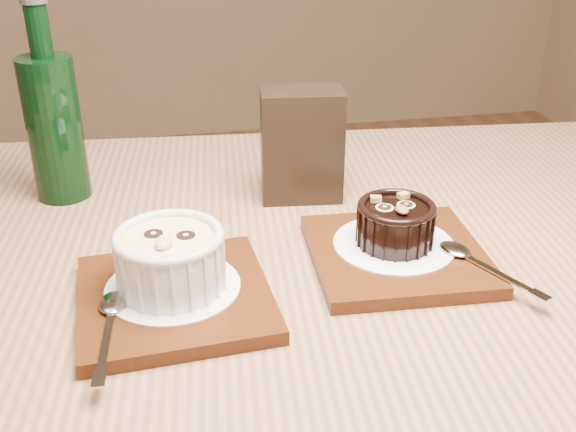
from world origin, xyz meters
name	(u,v)px	position (x,y,z in m)	size (l,w,h in m)	color
table	(310,329)	(0.20, 0.01, 0.66)	(1.27, 0.91, 0.75)	brown
tray_left	(175,298)	(0.05, -0.04, 0.76)	(0.18, 0.18, 0.01)	#441F0B
doily_left	(173,287)	(0.05, -0.03, 0.77)	(0.13, 0.13, 0.00)	white
ramekin_white	(170,257)	(0.05, -0.03, 0.80)	(0.10, 0.10, 0.06)	silver
spoon_left	(109,325)	(-0.01, -0.09, 0.77)	(0.03, 0.13, 0.01)	#B3B7BC
tray_right	(397,255)	(0.29, 0.00, 0.76)	(0.18, 0.18, 0.01)	#441F0B
doily_right	(394,244)	(0.29, 0.00, 0.77)	(0.13, 0.13, 0.00)	white
ramekin_dark	(396,222)	(0.29, 0.00, 0.79)	(0.08, 0.08, 0.05)	black
spoon_right	(481,263)	(0.36, -0.06, 0.77)	(0.03, 0.13, 0.01)	#B3B7BC
condiment_stand	(302,145)	(0.22, 0.17, 0.82)	(0.10, 0.06, 0.14)	black
green_bottle	(54,123)	(-0.07, 0.24, 0.85)	(0.07, 0.07, 0.25)	black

